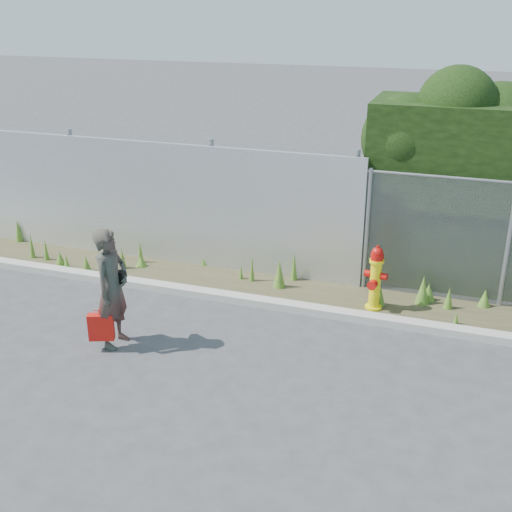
{
  "coord_description": "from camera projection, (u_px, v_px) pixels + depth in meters",
  "views": [
    {
      "loc": [
        2.53,
        -6.83,
        4.51
      ],
      "look_at": [
        -0.3,
        1.4,
        1.0
      ],
      "focal_mm": 45.0,
      "sensor_mm": 36.0,
      "label": 1
    }
  ],
  "objects": [
    {
      "name": "corrugated_fence",
      "position": [
        132.0,
        200.0,
        11.64
      ],
      "size": [
        8.5,
        0.21,
        2.3
      ],
      "color": "silver",
      "rests_on": "ground"
    },
    {
      "name": "fire_hydrant",
      "position": [
        375.0,
        279.0,
        9.8
      ],
      "size": [
        0.36,
        0.32,
        1.06
      ],
      "rotation": [
        0.0,
        0.0,
        -0.17
      ],
      "color": "yellow",
      "rests_on": "ground"
    },
    {
      "name": "red_tote_bag",
      "position": [
        101.0,
        327.0,
        8.7
      ],
      "size": [
        0.34,
        0.13,
        0.45
      ],
      "rotation": [
        0.0,
        0.0,
        0.36
      ],
      "color": "red"
    },
    {
      "name": "curb",
      "position": [
        282.0,
        305.0,
        10.0
      ],
      "size": [
        16.0,
        0.22,
        0.12
      ],
      "primitive_type": "cube",
      "color": "#A7A496",
      "rests_on": "ground"
    },
    {
      "name": "black_shoulder_bag",
      "position": [
        118.0,
        277.0,
        8.71
      ],
      "size": [
        0.23,
        0.09,
        0.17
      ],
      "rotation": [
        0.0,
        0.0,
        -0.07
      ],
      "color": "black"
    },
    {
      "name": "weed_strip",
      "position": [
        316.0,
        287.0,
        10.44
      ],
      "size": [
        16.0,
        1.31,
        0.55
      ],
      "color": "#403B25",
      "rests_on": "ground"
    },
    {
      "name": "woman",
      "position": [
        112.0,
        288.0,
        8.69
      ],
      "size": [
        0.42,
        0.63,
        1.71
      ],
      "primitive_type": "imported",
      "rotation": [
        0.0,
        0.0,
        1.55
      ],
      "color": "#0D5743",
      "rests_on": "ground"
    },
    {
      "name": "ground",
      "position": [
        243.0,
        367.0,
        8.44
      ],
      "size": [
        80.0,
        80.0,
        0.0
      ],
      "primitive_type": "plane",
      "color": "#3C3D3F",
      "rests_on": "ground"
    }
  ]
}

